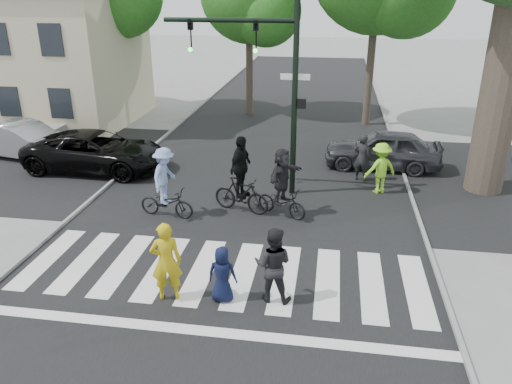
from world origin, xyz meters
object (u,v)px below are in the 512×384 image
cyclist_mid (241,182)px  cyclist_right (282,186)px  traffic_signal (268,73)px  car_grey (383,149)px  pedestrian_child (222,274)px  cyclist_left (166,188)px  pedestrian_adult (273,265)px  car_suv (97,151)px  car_silver (24,140)px  pedestrian_woman (166,262)px

cyclist_mid → cyclist_right: cyclist_mid is taller
traffic_signal → car_grey: size_ratio=1.41×
pedestrian_child → cyclist_left: bearing=-57.1°
car_grey → cyclist_right: bearing=-31.0°
pedestrian_adult → car_grey: bearing=-104.6°
traffic_signal → cyclist_right: bearing=-68.7°
car_suv → cyclist_mid: bearing=-113.6°
cyclist_right → car_silver: cyclist_right is taller
cyclist_left → cyclist_right: (3.34, 0.59, 0.01)m
pedestrian_woman → car_grey: pedestrian_woman is taller
cyclist_left → cyclist_right: cyclist_left is taller
car_silver → pedestrian_child: bearing=-119.2°
pedestrian_child → cyclist_mid: 4.63m
traffic_signal → cyclist_left: (-2.65, -2.37, -2.98)m
traffic_signal → cyclist_left: bearing=-138.1°
car_suv → pedestrian_child: bearing=-137.6°
traffic_signal → pedestrian_adult: bearing=-81.0°
pedestrian_woman → pedestrian_child: (1.19, 0.11, -0.27)m
pedestrian_woman → car_suv: 9.11m
pedestrian_adult → car_silver: pedestrian_adult is taller
pedestrian_child → cyclist_right: size_ratio=0.62×
pedestrian_child → car_suv: 9.75m
traffic_signal → pedestrian_child: 7.08m
cyclist_left → car_grey: cyclist_left is taller
pedestrian_woman → cyclist_left: (-1.36, 4.03, 0.01)m
car_silver → cyclist_mid: bearing=-100.6°
cyclist_left → pedestrian_woman: bearing=-71.4°
cyclist_right → car_silver: size_ratio=0.48×
cyclist_left → traffic_signal: bearing=41.9°
traffic_signal → cyclist_mid: traffic_signal is taller
traffic_signal → cyclist_left: traffic_signal is taller
pedestrian_adult → cyclist_left: cyclist_left is taller
cyclist_right → car_grey: (3.25, 4.77, -0.20)m
pedestrian_child → cyclist_left: cyclist_left is taller
cyclist_right → pedestrian_woman: bearing=-113.2°
pedestrian_child → cyclist_left: (-2.55, 3.92, 0.28)m
pedestrian_woman → cyclist_mid: size_ratio=0.77×
pedestrian_woman → cyclist_right: (1.98, 4.62, 0.01)m
pedestrian_child → car_grey: bearing=-113.7°
traffic_signal → pedestrian_woman: traffic_signal is taller
pedestrian_woman → car_grey: (5.24, 9.39, -0.19)m
car_suv → car_grey: (10.40, 1.88, 0.01)m
pedestrian_woman → cyclist_right: bearing=-130.6°
cyclist_mid → car_suv: size_ratio=0.46×
pedestrian_adult → cyclist_mid: size_ratio=0.73×
cyclist_left → cyclist_mid: (2.11, 0.68, 0.05)m
car_suv → car_silver: 3.61m
pedestrian_child → car_suv: car_suv is taller
cyclist_mid → cyclist_right: bearing=-4.0°
cyclist_left → car_grey: bearing=39.1°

